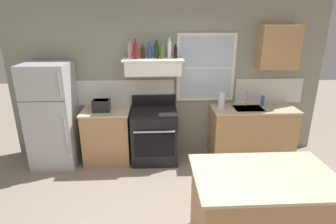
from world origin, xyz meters
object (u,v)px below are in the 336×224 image
(dish_soap_bottle, at_px, (263,101))
(bottle_rose_pink, at_px, (130,51))
(toaster, at_px, (101,105))
(stove_range, at_px, (154,135))
(paper_towel_roll, at_px, (222,101))
(bottle_red_label_wine, at_px, (136,51))
(bottle_olive_oil_square, at_px, (162,51))
(bottle_clear_tall, at_px, (169,50))
(refrigerator, at_px, (53,115))
(bottle_dark_green_wine, at_px, (156,51))
(bottle_brown_stout, at_px, (143,52))
(kitchen_island, at_px, (260,213))
(bottle_balsamic_dark, at_px, (176,52))
(bottle_blue_liqueur, at_px, (150,51))

(dish_soap_bottle, bearing_deg, bottle_rose_pink, -179.76)
(toaster, relative_size, stove_range, 0.27)
(toaster, distance_m, paper_towel_roll, 1.99)
(stove_range, distance_m, paper_towel_roll, 1.28)
(bottle_red_label_wine, height_order, bottle_olive_oil_square, bottle_red_label_wine)
(bottle_rose_pink, height_order, dish_soap_bottle, bottle_rose_pink)
(bottle_clear_tall, bearing_deg, paper_towel_roll, -5.75)
(refrigerator, xyz_separation_m, paper_towel_roll, (2.79, 0.06, 0.19))
(bottle_clear_tall, bearing_deg, dish_soap_bottle, 0.43)
(stove_range, relative_size, paper_towel_roll, 4.04)
(bottle_dark_green_wine, height_order, bottle_olive_oil_square, bottle_dark_green_wine)
(bottle_brown_stout, height_order, kitchen_island, bottle_brown_stout)
(bottle_balsamic_dark, bearing_deg, bottle_dark_green_wine, 171.39)
(dish_soap_bottle, bearing_deg, kitchen_island, -110.25)
(refrigerator, relative_size, toaster, 5.74)
(bottle_dark_green_wine, relative_size, bottle_balsamic_dark, 1.25)
(toaster, distance_m, bottle_red_label_wine, 1.05)
(bottle_clear_tall, bearing_deg, bottle_blue_liqueur, -179.54)
(bottle_brown_stout, height_order, bottle_blue_liqueur, bottle_blue_liqueur)
(bottle_brown_stout, bearing_deg, bottle_blue_liqueur, 1.69)
(bottle_blue_liqueur, height_order, bottle_olive_oil_square, bottle_olive_oil_square)
(toaster, bearing_deg, bottle_red_label_wine, 5.95)
(bottle_rose_pink, xyz_separation_m, bottle_olive_oil_square, (0.51, -0.06, 0.00))
(bottle_olive_oil_square, relative_size, bottle_balsamic_dark, 1.23)
(bottle_blue_liqueur, bearing_deg, refrigerator, -174.79)
(bottle_brown_stout, xyz_separation_m, paper_towel_roll, (1.30, -0.08, -0.79))
(bottle_brown_stout, height_order, dish_soap_bottle, bottle_brown_stout)
(refrigerator, bearing_deg, paper_towel_roll, 1.24)
(toaster, relative_size, bottle_blue_liqueur, 1.16)
(bottle_dark_green_wine, bearing_deg, dish_soap_bottle, -0.09)
(toaster, relative_size, bottle_rose_pink, 1.10)
(bottle_olive_oil_square, bearing_deg, paper_towel_roll, -2.01)
(dish_soap_bottle, bearing_deg, bottle_olive_oil_square, -177.85)
(bottle_blue_liqueur, xyz_separation_m, kitchen_island, (1.13, -2.15, -1.40))
(refrigerator, xyz_separation_m, bottle_blue_liqueur, (1.60, 0.15, 1.00))
(dish_soap_bottle, relative_size, kitchen_island, 0.13)
(toaster, height_order, bottle_blue_liqueur, bottle_blue_liqueur)
(bottle_dark_green_wine, bearing_deg, bottle_olive_oil_square, -37.56)
(bottle_brown_stout, relative_size, kitchen_island, 0.16)
(refrigerator, xyz_separation_m, bottle_brown_stout, (1.49, 0.14, 0.98))
(toaster, distance_m, kitchen_island, 2.85)
(stove_range, relative_size, bottle_brown_stout, 4.98)
(refrigerator, bearing_deg, stove_range, 0.80)
(bottle_red_label_wine, xyz_separation_m, bottle_olive_oil_square, (0.41, 0.02, -0.01))
(stove_range, bearing_deg, bottle_balsamic_dark, 14.76)
(bottle_olive_oil_square, bearing_deg, bottle_clear_tall, 24.64)
(bottle_dark_green_wine, bearing_deg, bottle_clear_tall, -4.19)
(toaster, bearing_deg, bottle_balsamic_dark, 4.84)
(bottle_red_label_wine, height_order, dish_soap_bottle, bottle_red_label_wine)
(stove_range, relative_size, bottle_balsamic_dark, 4.87)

